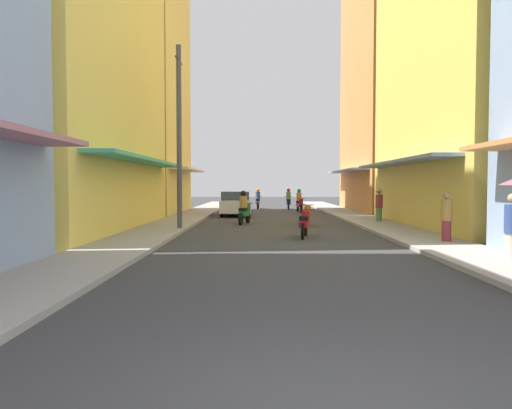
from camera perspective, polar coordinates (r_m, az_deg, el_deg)
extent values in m
plane|color=#38383A|center=(22.34, 2.22, -2.36)|extent=(100.56, 100.56, 0.00)
cube|color=#9E9991|center=(22.69, -9.70, -2.16)|extent=(2.14, 53.71, 0.12)
cube|color=#ADA89E|center=(22.95, 14.00, -2.15)|extent=(2.14, 53.71, 0.12)
cube|color=#EFD159|center=(21.67, -22.97, 20.54)|extent=(6.00, 12.75, 17.33)
cube|color=#4CB28C|center=(19.48, -13.16, 5.13)|extent=(1.10, 11.48, 0.12)
cube|color=#EFD159|center=(31.94, -14.60, 14.18)|extent=(6.00, 9.00, 16.84)
cube|color=silver|center=(30.56, -8.13, 4.15)|extent=(1.10, 8.10, 0.12)
cube|color=#EFD159|center=(23.11, 25.48, 15.16)|extent=(6.00, 12.33, 14.10)
cube|color=#8CA5CC|center=(21.32, 16.68, 4.85)|extent=(1.10, 11.10, 0.12)
cube|color=#D88C4C|center=(34.80, 16.68, 13.36)|extent=(6.00, 11.14, 17.07)
cube|color=#8CA5CC|center=(33.37, 10.77, 3.98)|extent=(1.10, 10.03, 0.12)
cylinder|color=black|center=(17.31, 6.01, -2.81)|extent=(0.18, 0.57, 0.56)
cylinder|color=black|center=(16.07, 5.63, -3.21)|extent=(0.18, 0.57, 0.56)
cube|color=red|center=(16.62, 5.82, -2.26)|extent=(0.46, 1.03, 0.24)
cube|color=black|center=(16.41, 5.76, -1.62)|extent=(0.38, 0.60, 0.14)
cylinder|color=red|center=(17.15, 5.98, -1.45)|extent=(0.28, 0.28, 0.45)
cylinder|color=black|center=(17.14, 5.99, -0.62)|extent=(0.55, 0.13, 0.03)
cylinder|color=black|center=(21.20, 6.22, -1.86)|extent=(0.12, 0.56, 0.56)
cylinder|color=black|center=(22.44, 6.17, -1.63)|extent=(0.12, 0.56, 0.56)
cube|color=orange|center=(21.85, 6.20, -1.16)|extent=(0.36, 1.02, 0.24)
cube|color=black|center=(22.04, 6.19, -0.61)|extent=(0.32, 0.58, 0.14)
cylinder|color=orange|center=(21.29, 6.22, -0.71)|extent=(0.28, 0.28, 0.45)
cylinder|color=black|center=(21.28, 6.23, -0.04)|extent=(0.55, 0.07, 0.03)
cylinder|color=black|center=(22.83, -0.97, -1.55)|extent=(0.21, 0.56, 0.56)
cylinder|color=black|center=(21.63, -1.84, -1.77)|extent=(0.21, 0.56, 0.56)
cube|color=#197233|center=(22.17, -1.43, -1.09)|extent=(0.51, 1.04, 0.24)
cube|color=black|center=(21.97, -1.57, -0.60)|extent=(0.41, 0.61, 0.14)
cylinder|color=#197233|center=(22.69, -1.05, -0.51)|extent=(0.28, 0.28, 0.45)
cylinder|color=black|center=(22.68, -1.05, 0.12)|extent=(0.54, 0.16, 0.03)
cylinder|color=#BF8C3F|center=(22.00, -1.53, 0.31)|extent=(0.34, 0.34, 0.55)
sphere|color=black|center=(21.99, -1.53, 1.35)|extent=(0.26, 0.26, 0.26)
cylinder|color=black|center=(36.38, 3.88, -0.09)|extent=(0.09, 0.56, 0.56)
cylinder|color=black|center=(35.13, 3.95, -0.18)|extent=(0.09, 0.56, 0.56)
cube|color=#1E38B7|center=(35.70, 3.92, 0.21)|extent=(0.30, 1.01, 0.24)
cube|color=black|center=(35.49, 3.93, 0.52)|extent=(0.29, 0.57, 0.14)
cylinder|color=#1E38B7|center=(36.24, 3.89, 0.56)|extent=(0.28, 0.28, 0.45)
cylinder|color=black|center=(36.23, 3.89, 0.96)|extent=(0.55, 0.04, 0.03)
cylinder|color=#598C59|center=(35.53, 3.93, 1.09)|extent=(0.34, 0.34, 0.55)
sphere|color=red|center=(35.52, 3.93, 1.74)|extent=(0.26, 0.26, 0.26)
cylinder|color=black|center=(36.91, 0.30, -0.05)|extent=(0.11, 0.56, 0.56)
cylinder|color=black|center=(35.67, 0.19, -0.14)|extent=(0.11, 0.56, 0.56)
cube|color=#B2B2B7|center=(36.23, 0.24, 0.25)|extent=(0.33, 1.01, 0.24)
cube|color=black|center=(36.03, 0.22, 0.56)|extent=(0.31, 0.57, 0.14)
cylinder|color=#B2B2B7|center=(36.77, 0.29, 0.59)|extent=(0.28, 0.28, 0.45)
cylinder|color=black|center=(36.77, 0.29, 0.98)|extent=(0.55, 0.06, 0.03)
cylinder|color=#334C8C|center=(36.07, 0.23, 1.12)|extent=(0.34, 0.34, 0.55)
sphere|color=orange|center=(36.06, 0.23, 1.75)|extent=(0.26, 0.26, 0.26)
cylinder|color=black|center=(31.21, 5.46, -0.51)|extent=(0.14, 0.57, 0.56)
cylinder|color=black|center=(32.43, 5.05, -0.40)|extent=(0.14, 0.57, 0.56)
cube|color=maroon|center=(31.86, 5.24, -0.05)|extent=(0.38, 1.02, 0.24)
cube|color=black|center=(32.05, 5.17, 0.32)|extent=(0.34, 0.59, 0.14)
cylinder|color=maroon|center=(31.31, 5.42, 0.27)|extent=(0.28, 0.28, 0.45)
cylinder|color=black|center=(31.30, 5.42, 0.73)|extent=(0.55, 0.09, 0.03)
cylinder|color=#BF8C3F|center=(31.99, 5.19, 0.95)|extent=(0.34, 0.34, 0.55)
sphere|color=#197233|center=(31.98, 5.19, 1.66)|extent=(0.26, 0.26, 0.26)
cube|color=silver|center=(28.23, -2.55, -0.15)|extent=(2.01, 4.20, 0.70)
cube|color=#333D47|center=(28.06, -2.55, 0.96)|extent=(1.72, 2.19, 0.60)
cylinder|color=black|center=(29.49, -4.02, -0.59)|extent=(0.22, 0.65, 0.64)
cylinder|color=black|center=(29.50, -1.11, -0.58)|extent=(0.22, 0.65, 0.64)
cylinder|color=black|center=(27.00, -4.12, -0.86)|extent=(0.22, 0.65, 0.64)
cylinder|color=black|center=(27.01, -0.94, -0.86)|extent=(0.22, 0.65, 0.64)
cylinder|color=beige|center=(12.17, 28.37, -4.81)|extent=(0.28, 0.28, 0.76)
cylinder|color=#334C8C|center=(12.10, 28.43, -1.52)|extent=(0.34, 0.34, 0.64)
cylinder|color=#598C59|center=(23.28, 14.55, -1.31)|extent=(0.28, 0.28, 0.75)
cylinder|color=#99333F|center=(23.24, 14.57, 0.39)|extent=(0.34, 0.34, 0.63)
sphere|color=#9E7256|center=(23.23, 14.58, 1.52)|extent=(0.22, 0.22, 0.22)
cone|color=#D1B77A|center=(23.23, 14.59, 1.76)|extent=(0.44, 0.44, 0.16)
cylinder|color=#99333F|center=(15.68, 21.91, -3.18)|extent=(0.28, 0.28, 0.74)
cylinder|color=#BF8C3F|center=(15.63, 21.94, -0.68)|extent=(0.34, 0.34, 0.63)
sphere|color=tan|center=(15.61, 21.97, 0.98)|extent=(0.22, 0.22, 0.22)
cylinder|color=#4C4C4F|center=(19.11, -9.22, 7.80)|extent=(0.20, 0.20, 7.32)
cylinder|color=#3F382D|center=(19.64, -9.28, 16.71)|extent=(0.08, 1.20, 0.08)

